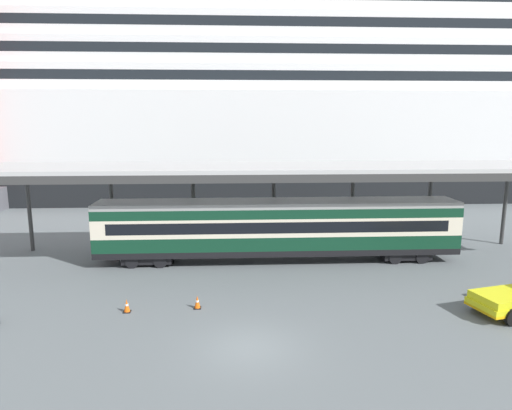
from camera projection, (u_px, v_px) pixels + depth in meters
The scene contains 6 objects.
ground_plane at pixel (249, 347), 18.84m from camera, with size 400.00×400.00×0.00m, color slate.
cruise_ship at pixel (183, 105), 59.55m from camera, with size 125.97×24.58×33.80m.
platform_canopy at pixel (278, 170), 29.88m from camera, with size 41.01×6.45×6.41m.
train_carriage at pixel (278, 227), 30.12m from camera, with size 23.82×2.81×4.11m.
traffic_cone_near at pixel (197, 302), 22.71m from camera, with size 0.36×0.36×0.67m.
traffic_cone_mid at pixel (127, 306), 22.26m from camera, with size 0.36×0.36×0.66m.
Camera 1 is at (-0.62, -17.42, 9.30)m, focal length 31.73 mm.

